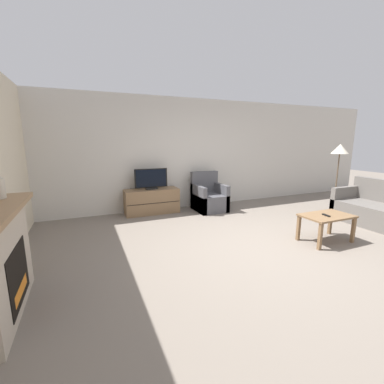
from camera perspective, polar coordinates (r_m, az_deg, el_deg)
The scene contains 8 objects.
ground_plane at distance 4.36m, azimuth 14.75°, elevation -11.70°, with size 24.00×24.00×0.00m, color slate.
wall_back at distance 6.55m, azimuth -0.39°, elevation 8.47°, with size 12.00×0.06×2.70m.
tv_stand at distance 6.08m, azimuth -8.92°, elevation -2.02°, with size 1.24×0.46×0.58m.
tv at distance 5.98m, azimuth -9.06°, elevation 2.71°, with size 0.76×0.18×0.48m.
armchair at distance 6.30m, azimuth 3.75°, elevation -1.35°, with size 0.70×0.76×0.93m.
coffee_table at distance 4.87m, azimuth 27.73°, elevation -5.35°, with size 0.84×0.52×0.46m.
remote at distance 4.78m, azimuth 27.65°, elevation -4.59°, with size 0.06×0.15×0.02m.
floor_lamp at distance 6.90m, azimuth 29.99°, elevation 7.59°, with size 0.38×0.38×1.60m.
Camera 1 is at (-2.51, -3.14, 1.68)m, focal length 24.00 mm.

